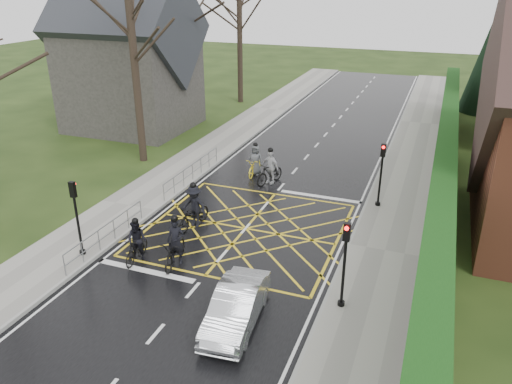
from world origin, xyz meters
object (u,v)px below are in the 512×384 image
Objects in this scene: cyclist_lead at (255,164)px; car at (236,307)px; cyclist_mid at (194,211)px; cyclist_rear at (175,248)px; cyclist_front at (270,171)px; cyclist_back at (137,244)px.

car is at bearing -75.02° from cyclist_lead.
cyclist_mid reaches higher than cyclist_lead.
cyclist_rear is 1.07× the size of cyclist_front.
cyclist_front reaches higher than cyclist_back.
cyclist_rear reaches higher than cyclist_front.
cyclist_mid is (0.77, 3.30, 0.09)m from cyclist_back.
cyclist_lead is (1.05, 10.08, -0.04)m from cyclist_back.
cyclist_rear is 1.20× the size of cyclist_back.
cyclist_lead is (-0.47, 9.78, -0.02)m from cyclist_rear.
cyclist_rear reaches higher than cyclist_back.
cyclist_front is at bearing 98.29° from car.
cyclist_mid is at bearing 93.86° from cyclist_rear.
cyclist_mid is 1.16× the size of cyclist_lead.
cyclist_front is (0.72, 8.86, 0.07)m from cyclist_rear.
cyclist_back is 0.82× the size of cyclist_mid.
cyclist_mid reaches higher than cyclist_rear.
cyclist_front is at bearing 75.23° from cyclist_rear.
car is (4.32, -5.50, -0.14)m from cyclist_mid.
cyclist_front is at bearing 69.66° from cyclist_back.
cyclist_back is 3.39m from cyclist_mid.
car is at bearing -42.63° from cyclist_mid.
cyclist_lead reaches higher than car.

